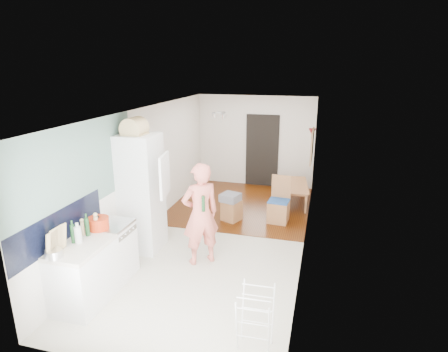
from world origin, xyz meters
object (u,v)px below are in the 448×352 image
at_px(dining_table, 292,195).
at_px(drying_rack, 255,319).
at_px(person, 200,205).
at_px(stool, 232,211).
at_px(dining_chair, 279,200).

xyz_separation_m(dining_table, drying_rack, (0.04, -5.04, 0.18)).
relative_size(person, stool, 4.53).
xyz_separation_m(stool, drying_rack, (1.20, -3.63, 0.15)).
distance_m(dining_table, dining_chair, 1.26).
bearing_deg(dining_table, stool, 132.97).
xyz_separation_m(person, stool, (0.07, 1.87, -0.82)).
bearing_deg(stool, dining_table, 50.22).
bearing_deg(drying_rack, stool, 106.38).
bearing_deg(person, dining_table, -150.35).
bearing_deg(stool, drying_rack, -71.65).
xyz_separation_m(person, drying_rack, (1.28, -1.76, -0.66)).
relative_size(stool, drying_rack, 0.60).
distance_m(dining_chair, drying_rack, 3.83).
distance_m(person, dining_chair, 2.38).
height_order(person, drying_rack, person).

